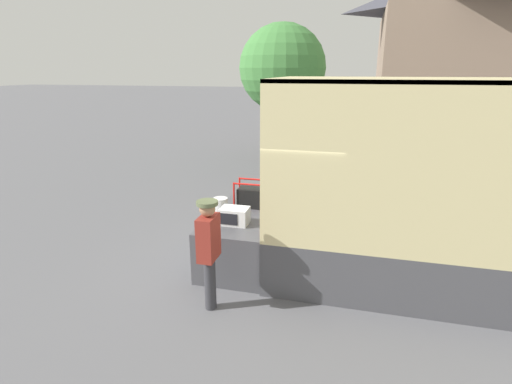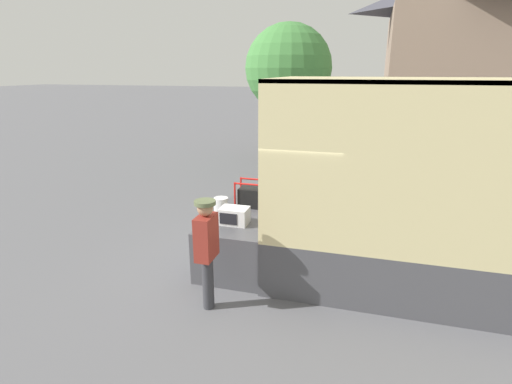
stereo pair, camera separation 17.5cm
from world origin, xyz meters
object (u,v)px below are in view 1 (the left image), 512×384
orange_bucket (221,206)px  worker_person (209,244)px  microwave (235,216)px  street_tree (282,69)px  portable_generator (252,197)px  box_truck (491,238)px

orange_bucket → worker_person: worker_person is taller
microwave → street_tree: street_tree is taller
microwave → worker_person: 1.27m
orange_bucket → street_tree: bearing=93.4°
portable_generator → orange_bucket: (-0.47, -0.58, -0.04)m
box_truck → worker_person: (-4.33, -1.73, 0.16)m
portable_generator → street_tree: 8.56m
microwave → orange_bucket: orange_bucket is taller
portable_generator → street_tree: (-0.98, 8.12, 2.51)m
box_truck → portable_generator: bearing=172.9°
portable_generator → street_tree: size_ratio=0.12×
worker_person → box_truck: bearing=21.8°
box_truck → orange_bucket: 4.73m
portable_generator → worker_person: 2.27m
orange_bucket → portable_generator: bearing=51.3°
portable_generator → microwave: bearing=-93.1°
microwave → street_tree: (-0.93, 9.12, 2.56)m
microwave → orange_bucket: size_ratio=1.55×
microwave → portable_generator: bearing=86.9°
portable_generator → street_tree: street_tree is taller
box_truck → portable_generator: 4.30m
orange_bucket → street_tree: street_tree is taller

